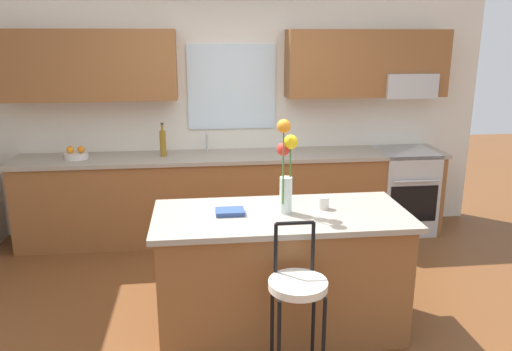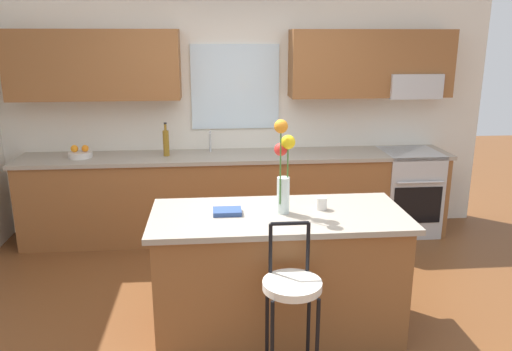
{
  "view_description": "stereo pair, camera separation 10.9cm",
  "coord_description": "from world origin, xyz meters",
  "px_view_note": "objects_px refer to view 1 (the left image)",
  "views": [
    {
      "loc": [
        -0.38,
        -3.51,
        2.13
      ],
      "look_at": [
        0.1,
        0.55,
        1.0
      ],
      "focal_mm": 35.43,
      "sensor_mm": 36.0,
      "label": 1
    },
    {
      "loc": [
        -0.27,
        -3.52,
        2.13
      ],
      "look_at": [
        0.1,
        0.55,
        1.0
      ],
      "focal_mm": 35.43,
      "sensor_mm": 36.0,
      "label": 2
    }
  ],
  "objects_px": {
    "mug_ceramic": "(323,203)",
    "fruit_bowl_oranges": "(76,155)",
    "oven_range": "(403,190)",
    "cookbook": "(230,212)",
    "flower_vase": "(286,165)",
    "bottle_olive_oil": "(163,143)",
    "bar_stool_near": "(298,292)",
    "kitchen_island": "(281,272)"
  },
  "relations": [
    {
      "from": "flower_vase",
      "to": "bottle_olive_oil",
      "type": "height_order",
      "value": "flower_vase"
    },
    {
      "from": "mug_ceramic",
      "to": "bottle_olive_oil",
      "type": "xyz_separation_m",
      "value": [
        -1.25,
        1.82,
        0.1
      ]
    },
    {
      "from": "oven_range",
      "to": "kitchen_island",
      "type": "relative_size",
      "value": 0.51
    },
    {
      "from": "flower_vase",
      "to": "bottle_olive_oil",
      "type": "bearing_deg",
      "value": 117.26
    },
    {
      "from": "bottle_olive_oil",
      "to": "bar_stool_near",
      "type": "bearing_deg",
      "value": -69.48
    },
    {
      "from": "bar_stool_near",
      "to": "fruit_bowl_oranges",
      "type": "relative_size",
      "value": 4.34
    },
    {
      "from": "fruit_bowl_oranges",
      "to": "bottle_olive_oil",
      "type": "bearing_deg",
      "value": 0.0
    },
    {
      "from": "flower_vase",
      "to": "fruit_bowl_oranges",
      "type": "xyz_separation_m",
      "value": [
        -1.85,
        1.87,
        -0.31
      ]
    },
    {
      "from": "flower_vase",
      "to": "cookbook",
      "type": "height_order",
      "value": "flower_vase"
    },
    {
      "from": "oven_range",
      "to": "bar_stool_near",
      "type": "height_order",
      "value": "bar_stool_near"
    },
    {
      "from": "flower_vase",
      "to": "mug_ceramic",
      "type": "xyz_separation_m",
      "value": [
        0.29,
        0.05,
        -0.3
      ]
    },
    {
      "from": "oven_range",
      "to": "mug_ceramic",
      "type": "bearing_deg",
      "value": -127.58
    },
    {
      "from": "cookbook",
      "to": "bottle_olive_oil",
      "type": "distance_m",
      "value": 1.94
    },
    {
      "from": "bar_stool_near",
      "to": "kitchen_island",
      "type": "bearing_deg",
      "value": 90.0
    },
    {
      "from": "flower_vase",
      "to": "mug_ceramic",
      "type": "height_order",
      "value": "flower_vase"
    },
    {
      "from": "bar_stool_near",
      "to": "cookbook",
      "type": "xyz_separation_m",
      "value": [
        -0.36,
        0.64,
        0.3
      ]
    },
    {
      "from": "oven_range",
      "to": "flower_vase",
      "type": "relative_size",
      "value": 1.36
    },
    {
      "from": "oven_range",
      "to": "cookbook",
      "type": "bearing_deg",
      "value": -138.43
    },
    {
      "from": "mug_ceramic",
      "to": "flower_vase",
      "type": "bearing_deg",
      "value": -169.97
    },
    {
      "from": "oven_range",
      "to": "flower_vase",
      "type": "xyz_separation_m",
      "value": [
        -1.67,
        -1.85,
        0.81
      ]
    },
    {
      "from": "kitchen_island",
      "to": "mug_ceramic",
      "type": "relative_size",
      "value": 20.15
    },
    {
      "from": "kitchen_island",
      "to": "bottle_olive_oil",
      "type": "bearing_deg",
      "value": 116.47
    },
    {
      "from": "mug_ceramic",
      "to": "bottle_olive_oil",
      "type": "relative_size",
      "value": 0.26
    },
    {
      "from": "kitchen_island",
      "to": "bottle_olive_oil",
      "type": "relative_size",
      "value": 5.17
    },
    {
      "from": "flower_vase",
      "to": "cookbook",
      "type": "xyz_separation_m",
      "value": [
        -0.39,
        0.02,
        -0.33
      ]
    },
    {
      "from": "cookbook",
      "to": "oven_range",
      "type": "bearing_deg",
      "value": 41.57
    },
    {
      "from": "cookbook",
      "to": "bottle_olive_oil",
      "type": "height_order",
      "value": "bottle_olive_oil"
    },
    {
      "from": "mug_ceramic",
      "to": "fruit_bowl_oranges",
      "type": "height_order",
      "value": "fruit_bowl_oranges"
    },
    {
      "from": "mug_ceramic",
      "to": "cookbook",
      "type": "height_order",
      "value": "mug_ceramic"
    },
    {
      "from": "fruit_bowl_oranges",
      "to": "bar_stool_near",
      "type": "bearing_deg",
      "value": -53.97
    },
    {
      "from": "mug_ceramic",
      "to": "fruit_bowl_oranges",
      "type": "relative_size",
      "value": 0.37
    },
    {
      "from": "kitchen_island",
      "to": "bar_stool_near",
      "type": "relative_size",
      "value": 1.74
    },
    {
      "from": "oven_range",
      "to": "kitchen_island",
      "type": "bearing_deg",
      "value": -132.54
    },
    {
      "from": "bar_stool_near",
      "to": "fruit_bowl_oranges",
      "type": "distance_m",
      "value": 3.1
    },
    {
      "from": "bar_stool_near",
      "to": "mug_ceramic",
      "type": "bearing_deg",
      "value": 64.85
    },
    {
      "from": "bar_stool_near",
      "to": "bottle_olive_oil",
      "type": "relative_size",
      "value": 2.97
    },
    {
      "from": "oven_range",
      "to": "mug_ceramic",
      "type": "height_order",
      "value": "mug_ceramic"
    },
    {
      "from": "flower_vase",
      "to": "cookbook",
      "type": "distance_m",
      "value": 0.52
    },
    {
      "from": "flower_vase",
      "to": "oven_range",
      "type": "bearing_deg",
      "value": 47.86
    },
    {
      "from": "oven_range",
      "to": "cookbook",
      "type": "xyz_separation_m",
      "value": [
        -2.06,
        -1.83,
        0.48
      ]
    },
    {
      "from": "cookbook",
      "to": "bottle_olive_oil",
      "type": "relative_size",
      "value": 0.57
    },
    {
      "from": "fruit_bowl_oranges",
      "to": "kitchen_island",
      "type": "bearing_deg",
      "value": -45.93
    }
  ]
}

